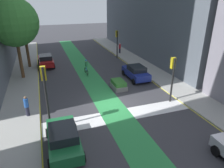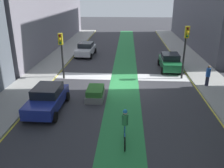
# 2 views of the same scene
# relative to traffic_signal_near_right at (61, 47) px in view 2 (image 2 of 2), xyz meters

# --- Properties ---
(ground_plane) EXTENTS (120.00, 120.00, 0.00)m
(ground_plane) POSITION_rel_traffic_signal_near_right_xyz_m (-5.16, 1.11, -2.82)
(ground_plane) COLOR #38383D
(bike_lane_paint) EXTENTS (2.40, 60.00, 0.01)m
(bike_lane_paint) POSITION_rel_traffic_signal_near_right_xyz_m (-5.37, 1.11, -2.81)
(bike_lane_paint) COLOR #2D8C47
(bike_lane_paint) RESTS_ON ground_plane
(crosswalk_band) EXTENTS (12.00, 1.80, 0.01)m
(crosswalk_band) POSITION_rel_traffic_signal_near_right_xyz_m (-5.16, -0.89, -2.82)
(crosswalk_band) COLOR silver
(crosswalk_band) RESTS_ON ground_plane
(sidewalk_left) EXTENTS (3.00, 60.00, 0.15)m
(sidewalk_left) POSITION_rel_traffic_signal_near_right_xyz_m (-12.66, 1.11, -2.74)
(sidewalk_left) COLOR #9E9E99
(sidewalk_left) RESTS_ON ground_plane
(curb_stripe_left) EXTENTS (0.16, 60.00, 0.01)m
(curb_stripe_left) POSITION_rel_traffic_signal_near_right_xyz_m (-11.16, 1.11, -2.81)
(curb_stripe_left) COLOR yellow
(curb_stripe_left) RESTS_ON ground_plane
(sidewalk_right) EXTENTS (3.00, 60.00, 0.15)m
(sidewalk_right) POSITION_rel_traffic_signal_near_right_xyz_m (2.34, 1.11, -2.74)
(sidewalk_right) COLOR #9E9E99
(sidewalk_right) RESTS_ON ground_plane
(curb_stripe_right) EXTENTS (0.16, 60.00, 0.01)m
(curb_stripe_right) POSITION_rel_traffic_signal_near_right_xyz_m (0.84, 1.11, -2.81)
(curb_stripe_right) COLOR yellow
(curb_stripe_right) RESTS_ON ground_plane
(traffic_signal_near_right) EXTENTS (0.35, 0.52, 4.01)m
(traffic_signal_near_right) POSITION_rel_traffic_signal_near_right_xyz_m (0.00, 0.00, 0.00)
(traffic_signal_near_right) COLOR black
(traffic_signal_near_right) RESTS_ON ground_plane
(traffic_signal_near_left) EXTENTS (0.35, 0.52, 4.57)m
(traffic_signal_near_left) POSITION_rel_traffic_signal_near_right_xyz_m (-10.45, -0.71, 0.37)
(traffic_signal_near_left) COLOR black
(traffic_signal_near_left) RESTS_ON ground_plane
(car_white_right_near) EXTENTS (2.15, 4.26, 1.57)m
(car_white_right_near) POSITION_rel_traffic_signal_near_right_xyz_m (-0.58, -8.46, -2.02)
(car_white_right_near) COLOR silver
(car_white_right_near) RESTS_ON ground_plane
(car_green_left_near) EXTENTS (2.05, 4.22, 1.57)m
(car_green_left_near) POSITION_rel_traffic_signal_near_right_xyz_m (-9.79, -3.41, -2.02)
(car_green_left_near) COLOR #196033
(car_green_left_near) RESTS_ON ground_plane
(car_blue_right_far) EXTENTS (2.05, 4.21, 1.57)m
(car_blue_right_far) POSITION_rel_traffic_signal_near_right_xyz_m (-0.53, 5.97, -2.02)
(car_blue_right_far) COLOR navy
(car_blue_right_far) RESTS_ON ground_plane
(cyclist_in_lane) EXTENTS (0.32, 1.73, 1.86)m
(cyclist_in_lane) POSITION_rel_traffic_signal_near_right_xyz_m (-5.53, 9.34, -1.85)
(cyclist_in_lane) COLOR black
(cyclist_in_lane) RESTS_ON ground_plane
(pedestrian_sidewalk_left_a) EXTENTS (0.34, 0.34, 1.66)m
(pedestrian_sidewalk_left_a) POSITION_rel_traffic_signal_near_right_xyz_m (-11.99, 1.25, -1.83)
(pedestrian_sidewalk_left_a) COLOR #262638
(pedestrian_sidewalk_left_a) RESTS_ON sidewalk_left
(median_planter) EXTENTS (1.24, 2.02, 0.85)m
(median_planter) POSITION_rel_traffic_signal_near_right_xyz_m (-3.37, 4.07, -2.42)
(median_planter) COLOR slate
(median_planter) RESTS_ON ground_plane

